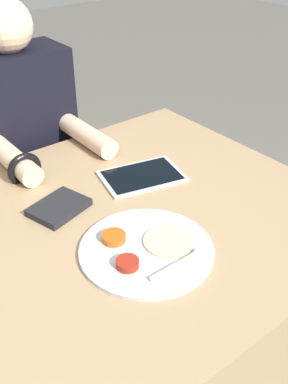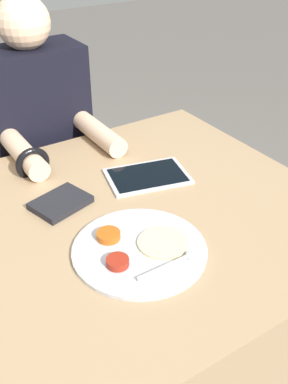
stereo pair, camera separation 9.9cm
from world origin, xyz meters
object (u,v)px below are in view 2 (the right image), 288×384
thali_tray (140,249)px  red_notebook (61,203)px  person_diner (44,165)px  tablet_device (147,176)px

thali_tray → red_notebook: 0.30m
person_diner → red_notebook: bearing=-105.2°
thali_tray → red_notebook: bearing=105.9°
thali_tray → tablet_device: 0.35m
thali_tray → tablet_device: (0.21, 0.28, -0.00)m
thali_tray → person_diner: size_ratio=0.28×
tablet_device → person_diner: (-0.15, 0.52, -0.17)m
tablet_device → thali_tray: bearing=-126.5°
red_notebook → thali_tray: bearing=-74.1°
red_notebook → tablet_device: (0.29, -0.01, -0.00)m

